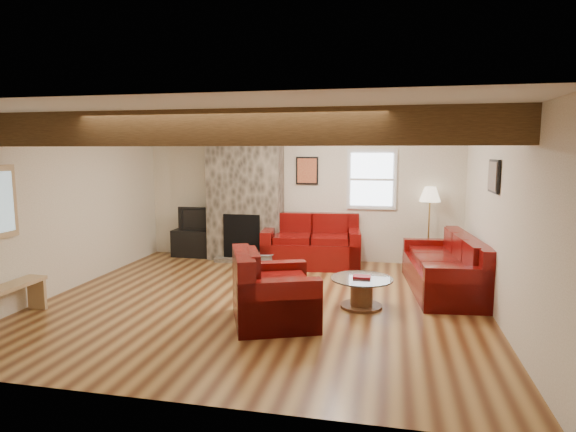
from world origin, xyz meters
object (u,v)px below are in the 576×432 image
sofa_three (443,264)px  armchair_red (274,287)px  floor_lamp (430,199)px  coffee_table (362,293)px  television (199,218)px  loveseat (311,241)px  tv_cabinet (200,243)px

sofa_three → armchair_red: size_ratio=1.97×
sofa_three → armchair_red: bearing=-56.4°
sofa_three → floor_lamp: floor_lamp is taller
coffee_table → television: size_ratio=1.03×
loveseat → coffee_table: bearing=-71.5°
tv_cabinet → floor_lamp: size_ratio=0.73×
coffee_table → floor_lamp: (1.02, 2.51, 1.03)m
coffee_table → tv_cabinet: bearing=143.0°
tv_cabinet → floor_lamp: floor_lamp is taller
television → floor_lamp: (4.33, 0.02, 0.47)m
sofa_three → television: (-4.43, 1.48, 0.35)m
sofa_three → loveseat: size_ratio=1.23×
tv_cabinet → floor_lamp: bearing=0.3°
sofa_three → floor_lamp: (-0.10, 1.50, 0.82)m
sofa_three → tv_cabinet: size_ratio=2.02×
loveseat → armchair_red: loveseat is taller
loveseat → coffee_table: (1.04, -2.19, -0.26)m
loveseat → coffee_table: loveseat is taller
armchair_red → loveseat: bearing=-20.9°
coffee_table → floor_lamp: floor_lamp is taller
armchair_red → tv_cabinet: (-2.30, 3.25, -0.17)m
sofa_three → tv_cabinet: bearing=-114.5°
sofa_three → television: 4.69m
loveseat → television: (-2.27, 0.30, 0.30)m
television → tv_cabinet: bearing=180.0°
sofa_three → floor_lamp: bearing=177.9°
sofa_three → tv_cabinet: (-4.43, 1.48, -0.15)m
television → floor_lamp: size_ratio=0.55×
armchair_red → floor_lamp: floor_lamp is taller
loveseat → tv_cabinet: (-2.27, 0.30, -0.20)m
coffee_table → armchair_red: bearing=-143.0°
sofa_three → television: television is taller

